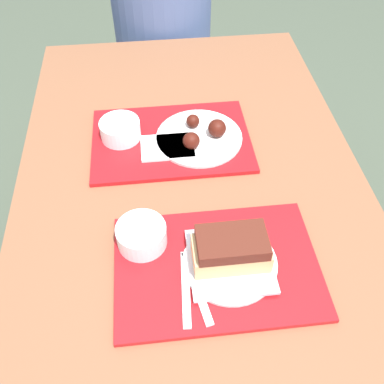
# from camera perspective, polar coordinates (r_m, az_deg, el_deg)

# --- Properties ---
(ground_plane) EXTENTS (12.00, 12.00, 0.00)m
(ground_plane) POSITION_cam_1_polar(r_m,az_deg,el_deg) (1.64, 0.32, -18.35)
(ground_plane) COLOR #424C3D
(picnic_table) EXTENTS (0.87, 1.57, 0.73)m
(picnic_table) POSITION_cam_1_polar(r_m,az_deg,el_deg) (1.09, 0.46, -4.94)
(picnic_table) COLOR brown
(picnic_table) RESTS_ON ground_plane
(picnic_bench_far) EXTENTS (0.83, 0.28, 0.47)m
(picnic_bench_far) POSITION_cam_1_polar(r_m,az_deg,el_deg) (1.99, -3.08, 14.23)
(picnic_bench_far) COLOR brown
(picnic_bench_far) RESTS_ON ground_plane
(tray_near) EXTENTS (0.43, 0.29, 0.01)m
(tray_near) POSITION_cam_1_polar(r_m,az_deg,el_deg) (0.91, 3.32, -9.91)
(tray_near) COLOR #B21419
(tray_near) RESTS_ON picnic_table
(tray_far) EXTENTS (0.43, 0.29, 0.01)m
(tray_far) POSITION_cam_1_polar(r_m,az_deg,el_deg) (1.17, -2.78, 6.92)
(tray_far) COLOR #B21419
(tray_far) RESTS_ON picnic_table
(bowl_coleslaw_near) EXTENTS (0.11, 0.11, 0.05)m
(bowl_coleslaw_near) POSITION_cam_1_polar(r_m,az_deg,el_deg) (0.92, -6.75, -5.63)
(bowl_coleslaw_near) COLOR white
(bowl_coleslaw_near) RESTS_ON tray_near
(brisket_sandwich_plate) EXTENTS (0.20, 0.20, 0.09)m
(brisket_sandwich_plate) POSITION_cam_1_polar(r_m,az_deg,el_deg) (0.88, 5.18, -8.25)
(brisket_sandwich_plate) COLOR white
(brisket_sandwich_plate) RESTS_ON tray_near
(plastic_fork_near) EXTENTS (0.03, 0.17, 0.00)m
(plastic_fork_near) POSITION_cam_1_polar(r_m,az_deg,el_deg) (0.87, -0.84, -12.70)
(plastic_fork_near) COLOR white
(plastic_fork_near) RESTS_ON tray_near
(plastic_knife_near) EXTENTS (0.05, 0.17, 0.00)m
(plastic_knife_near) POSITION_cam_1_polar(r_m,az_deg,el_deg) (0.88, 0.63, -12.56)
(plastic_knife_near) COLOR white
(plastic_knife_near) RESTS_ON tray_near
(condiment_packet) EXTENTS (0.04, 0.03, 0.01)m
(condiment_packet) POSITION_cam_1_polar(r_m,az_deg,el_deg) (0.94, 2.58, -6.24)
(condiment_packet) COLOR teal
(condiment_packet) RESTS_ON tray_near
(bowl_coleslaw_far) EXTENTS (0.11, 0.11, 0.05)m
(bowl_coleslaw_far) POSITION_cam_1_polar(r_m,az_deg,el_deg) (1.17, -9.56, 8.31)
(bowl_coleslaw_far) COLOR white
(bowl_coleslaw_far) RESTS_ON tray_far
(wings_plate_far) EXTENTS (0.23, 0.23, 0.06)m
(wings_plate_far) POSITION_cam_1_polar(r_m,az_deg,el_deg) (1.16, 1.17, 7.60)
(wings_plate_far) COLOR white
(wings_plate_far) RESTS_ON tray_far
(napkin_far) EXTENTS (0.14, 0.10, 0.01)m
(napkin_far) POSITION_cam_1_polar(r_m,az_deg,el_deg) (1.14, -3.30, 6.02)
(napkin_far) COLOR white
(napkin_far) RESTS_ON tray_far
(person_seated_across) EXTENTS (0.39, 0.39, 0.69)m
(person_seated_across) POSITION_cam_1_polar(r_m,az_deg,el_deg) (1.82, -4.09, 23.54)
(person_seated_across) COLOR #4C6093
(person_seated_across) RESTS_ON picnic_bench_far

